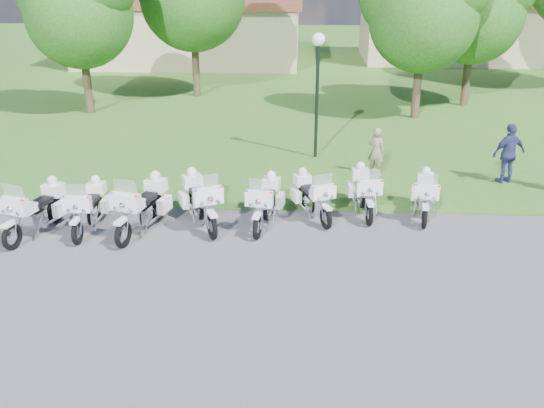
{
  "coord_description": "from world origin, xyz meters",
  "views": [
    {
      "loc": [
        1.44,
        -12.74,
        6.74
      ],
      "look_at": [
        0.72,
        1.2,
        0.95
      ],
      "focal_mm": 40.0,
      "sensor_mm": 36.0,
      "label": 1
    }
  ],
  "objects_px": {
    "bystander_a": "(376,152)",
    "lamp_post": "(318,65)",
    "motorcycle_1": "(89,206)",
    "motorcycle_4": "(266,201)",
    "motorcycle_5": "(312,195)",
    "motorcycle_2": "(143,205)",
    "motorcycle_3": "(200,200)",
    "motorcycle_0": "(37,209)",
    "motorcycle_6": "(364,191)",
    "motorcycle_7": "(425,195)",
    "bystander_c": "(509,154)"
  },
  "relations": [
    {
      "from": "motorcycle_2",
      "to": "motorcycle_6",
      "type": "relative_size",
      "value": 1.1
    },
    {
      "from": "motorcycle_4",
      "to": "bystander_c",
      "type": "height_order",
      "value": "bystander_c"
    },
    {
      "from": "motorcycle_3",
      "to": "lamp_post",
      "type": "height_order",
      "value": "lamp_post"
    },
    {
      "from": "motorcycle_0",
      "to": "motorcycle_4",
      "type": "xyz_separation_m",
      "value": [
        5.84,
        0.87,
        -0.03
      ]
    },
    {
      "from": "motorcycle_4",
      "to": "motorcycle_0",
      "type": "bearing_deg",
      "value": 17.57
    },
    {
      "from": "motorcycle_7",
      "to": "lamp_post",
      "type": "relative_size",
      "value": 0.5
    },
    {
      "from": "lamp_post",
      "to": "bystander_c",
      "type": "bearing_deg",
      "value": -21.14
    },
    {
      "from": "motorcycle_7",
      "to": "lamp_post",
      "type": "height_order",
      "value": "lamp_post"
    },
    {
      "from": "motorcycle_1",
      "to": "bystander_a",
      "type": "bearing_deg",
      "value": -149.63
    },
    {
      "from": "motorcycle_0",
      "to": "motorcycle_6",
      "type": "distance_m",
      "value": 8.72
    },
    {
      "from": "motorcycle_4",
      "to": "motorcycle_1",
      "type": "bearing_deg",
      "value": 15.76
    },
    {
      "from": "motorcycle_0",
      "to": "motorcycle_3",
      "type": "bearing_deg",
      "value": -154.08
    },
    {
      "from": "motorcycle_2",
      "to": "motorcycle_7",
      "type": "bearing_deg",
      "value": -155.33
    },
    {
      "from": "motorcycle_2",
      "to": "motorcycle_5",
      "type": "distance_m",
      "value": 4.55
    },
    {
      "from": "motorcycle_0",
      "to": "motorcycle_4",
      "type": "bearing_deg",
      "value": -156.57
    },
    {
      "from": "motorcycle_1",
      "to": "motorcycle_7",
      "type": "xyz_separation_m",
      "value": [
        8.95,
        1.36,
        -0.02
      ]
    },
    {
      "from": "motorcycle_0",
      "to": "bystander_c",
      "type": "distance_m",
      "value": 13.96
    },
    {
      "from": "motorcycle_6",
      "to": "motorcycle_4",
      "type": "bearing_deg",
      "value": 15.08
    },
    {
      "from": "motorcycle_4",
      "to": "bystander_c",
      "type": "distance_m",
      "value": 8.21
    },
    {
      "from": "motorcycle_2",
      "to": "lamp_post",
      "type": "distance_m",
      "value": 8.31
    },
    {
      "from": "motorcycle_4",
      "to": "lamp_post",
      "type": "bearing_deg",
      "value": -94.41
    },
    {
      "from": "motorcycle_1",
      "to": "bystander_a",
      "type": "relative_size",
      "value": 1.41
    },
    {
      "from": "bystander_a",
      "to": "lamp_post",
      "type": "bearing_deg",
      "value": -13.37
    },
    {
      "from": "motorcycle_0",
      "to": "motorcycle_7",
      "type": "height_order",
      "value": "motorcycle_0"
    },
    {
      "from": "motorcycle_0",
      "to": "motorcycle_2",
      "type": "distance_m",
      "value": 2.7
    },
    {
      "from": "lamp_post",
      "to": "motorcycle_1",
      "type": "bearing_deg",
      "value": -133.15
    },
    {
      "from": "motorcycle_1",
      "to": "lamp_post",
      "type": "bearing_deg",
      "value": -132.83
    },
    {
      "from": "motorcycle_1",
      "to": "motorcycle_5",
      "type": "relative_size",
      "value": 1.11
    },
    {
      "from": "motorcycle_1",
      "to": "motorcycle_4",
      "type": "distance_m",
      "value": 4.63
    },
    {
      "from": "motorcycle_1",
      "to": "motorcycle_6",
      "type": "distance_m",
      "value": 7.44
    },
    {
      "from": "motorcycle_0",
      "to": "motorcycle_6",
      "type": "bearing_deg",
      "value": -152.81
    },
    {
      "from": "motorcycle_2",
      "to": "motorcycle_3",
      "type": "relative_size",
      "value": 1.08
    },
    {
      "from": "motorcycle_0",
      "to": "motorcycle_5",
      "type": "height_order",
      "value": "motorcycle_0"
    },
    {
      "from": "motorcycle_0",
      "to": "motorcycle_5",
      "type": "bearing_deg",
      "value": -153.32
    },
    {
      "from": "motorcycle_1",
      "to": "motorcycle_0",
      "type": "bearing_deg",
      "value": 15.3
    },
    {
      "from": "motorcycle_5",
      "to": "bystander_a",
      "type": "relative_size",
      "value": 1.27
    },
    {
      "from": "motorcycle_2",
      "to": "bystander_a",
      "type": "xyz_separation_m",
      "value": [
        6.5,
        4.63,
        0.09
      ]
    },
    {
      "from": "motorcycle_0",
      "to": "motorcycle_4",
      "type": "relative_size",
      "value": 1.03
    },
    {
      "from": "motorcycle_4",
      "to": "lamp_post",
      "type": "distance_m",
      "value": 6.58
    },
    {
      "from": "motorcycle_1",
      "to": "motorcycle_4",
      "type": "height_order",
      "value": "motorcycle_4"
    },
    {
      "from": "motorcycle_5",
      "to": "motorcycle_7",
      "type": "distance_m",
      "value": 3.11
    },
    {
      "from": "motorcycle_4",
      "to": "lamp_post",
      "type": "relative_size",
      "value": 0.53
    },
    {
      "from": "motorcycle_5",
      "to": "motorcycle_7",
      "type": "height_order",
      "value": "same"
    },
    {
      "from": "motorcycle_7",
      "to": "bystander_c",
      "type": "relative_size",
      "value": 1.12
    },
    {
      "from": "motorcycle_1",
      "to": "motorcycle_7",
      "type": "bearing_deg",
      "value": -171.02
    },
    {
      "from": "motorcycle_0",
      "to": "motorcycle_1",
      "type": "height_order",
      "value": "motorcycle_0"
    },
    {
      "from": "bystander_a",
      "to": "motorcycle_5",
      "type": "bearing_deg",
      "value": 88.73
    },
    {
      "from": "motorcycle_6",
      "to": "bystander_a",
      "type": "xyz_separation_m",
      "value": [
        0.66,
        3.08,
        0.16
      ]
    },
    {
      "from": "motorcycle_2",
      "to": "motorcycle_4",
      "type": "distance_m",
      "value": 3.21
    },
    {
      "from": "motorcycle_5",
      "to": "motorcycle_6",
      "type": "relative_size",
      "value": 0.9
    }
  ]
}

